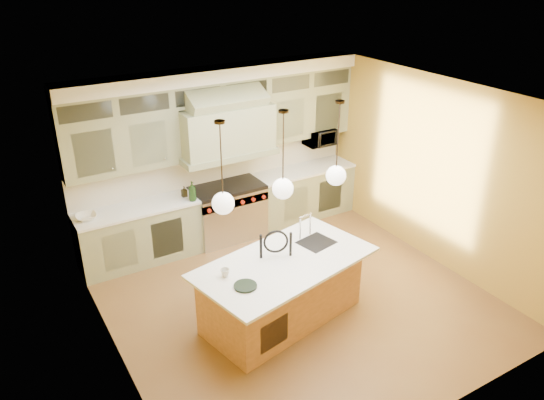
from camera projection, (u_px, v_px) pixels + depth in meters
floor at (296, 299)px, 7.59m from camera, size 5.00×5.00×0.00m
ceiling at (301, 100)px, 6.35m from camera, size 5.00×5.00×0.00m
wall_back at (216, 152)px, 8.91m from camera, size 5.00×0.00×5.00m
wall_front at (443, 308)px, 5.03m from camera, size 5.00×0.00×5.00m
wall_left at (108, 260)px, 5.81m from camera, size 0.00×5.00×5.00m
wall_right at (434, 171)px, 8.13m from camera, size 0.00×5.00×5.00m
back_cabinetry at (223, 158)px, 8.72m from camera, size 5.00×0.77×2.90m
range at (228, 211)px, 9.05m from camera, size 1.20×0.74×0.96m
kitchen_island at (282, 288)px, 7.01m from camera, size 2.54×1.70×1.35m
counter_stool at (278, 274)px, 6.82m from camera, size 0.59×0.59×1.31m
microwave at (320, 137)px, 9.62m from camera, size 0.54×0.37×0.30m
oil_bottle_a at (192, 191)px, 8.31m from camera, size 0.13×0.13×0.33m
oil_bottle_b at (184, 192)px, 8.48m from camera, size 0.09×0.09×0.18m
fruit_bowl at (86, 217)px, 7.78m from camera, size 0.32×0.32×0.07m
cup at (225, 273)px, 6.44m from camera, size 0.11×0.11×0.10m
pendant_left at (223, 201)px, 6.01m from camera, size 0.26×0.26×1.11m
pendant_center at (283, 186)px, 6.38m from camera, size 0.26×0.26×1.11m
pendant_right at (336, 173)px, 6.75m from camera, size 0.26×0.26×1.11m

